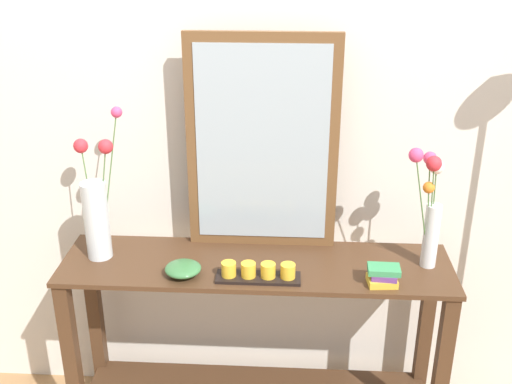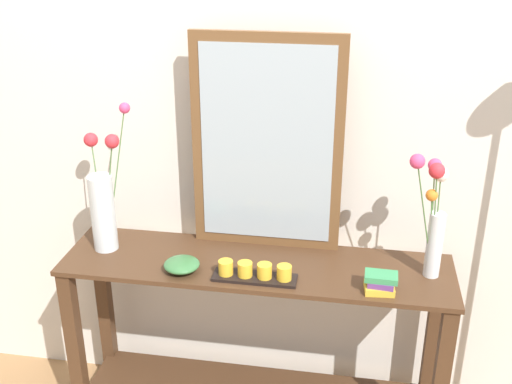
# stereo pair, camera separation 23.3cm
# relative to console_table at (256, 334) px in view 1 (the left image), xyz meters

# --- Properties ---
(wall_back) EXTENTS (6.40, 0.08, 2.70)m
(wall_back) POSITION_rel_console_table_xyz_m (0.00, 0.32, 0.85)
(wall_back) COLOR silver
(wall_back) RESTS_ON ground
(console_table) EXTENTS (1.54, 0.40, 0.84)m
(console_table) POSITION_rel_console_table_xyz_m (0.00, 0.00, 0.00)
(console_table) COLOR #472D1C
(console_table) RESTS_ON ground
(mirror_leaning) EXTENTS (0.60, 0.03, 0.87)m
(mirror_leaning) POSITION_rel_console_table_xyz_m (0.01, 0.17, 0.77)
(mirror_leaning) COLOR brown
(mirror_leaning) RESTS_ON console_table
(tall_vase_left) EXTENTS (0.21, 0.18, 0.59)m
(tall_vase_left) POSITION_rel_console_table_xyz_m (-0.63, 0.03, 0.54)
(tall_vase_left) COLOR silver
(tall_vase_left) RESTS_ON console_table
(vase_right) EXTENTS (0.16, 0.15, 0.50)m
(vase_right) POSITION_rel_console_table_xyz_m (0.65, 0.02, 0.59)
(vase_right) COLOR silver
(vase_right) RESTS_ON console_table
(candle_tray) EXTENTS (0.32, 0.09, 0.07)m
(candle_tray) POSITION_rel_console_table_xyz_m (0.02, -0.12, 0.37)
(candle_tray) COLOR black
(candle_tray) RESTS_ON console_table
(decorative_bowl) EXTENTS (0.14, 0.14, 0.05)m
(decorative_bowl) POSITION_rel_console_table_xyz_m (-0.27, -0.11, 0.37)
(decorative_bowl) COLOR #38703D
(decorative_bowl) RESTS_ON console_table
(book_stack) EXTENTS (0.12, 0.10, 0.07)m
(book_stack) POSITION_rel_console_table_xyz_m (0.48, -0.12, 0.37)
(book_stack) COLOR gold
(book_stack) RESTS_ON console_table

